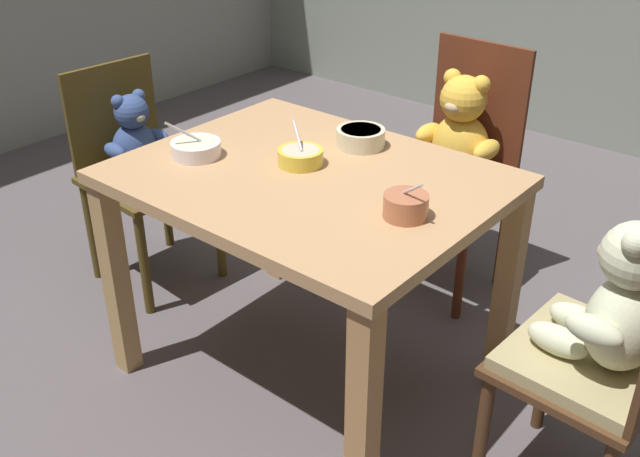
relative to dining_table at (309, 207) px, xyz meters
name	(u,v)px	position (x,y,z in m)	size (l,w,h in m)	color
ground_plane	(311,374)	(0.00, 0.00, -0.64)	(5.20, 5.20, 0.04)	#585053
dining_table	(309,207)	(0.00, 0.00, 0.00)	(1.07, 0.84, 0.73)	tan
teddy_chair_near_right	(611,332)	(0.89, 0.06, -0.06)	(0.40, 0.43, 0.86)	#492D19
teddy_chair_near_left	(138,156)	(-0.91, 0.06, -0.11)	(0.45, 0.44, 0.84)	#4B3C17
teddy_chair_far_center	(458,147)	(0.05, 0.79, -0.05)	(0.43, 0.38, 0.94)	#592917
porridge_bowl_terracotta_near_right	(406,205)	(0.36, -0.04, 0.14)	(0.12, 0.12, 0.12)	#B66847
porridge_bowl_yellow_center	(300,157)	(-0.06, 0.03, 0.14)	(0.14, 0.14, 0.11)	yellow
porridge_bowl_cream_far_center	(361,137)	(-0.01, 0.26, 0.14)	(0.15, 0.15, 0.06)	beige
porridge_bowl_white_near_left	(196,149)	(-0.35, -0.12, 0.14)	(0.15, 0.15, 0.12)	silver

